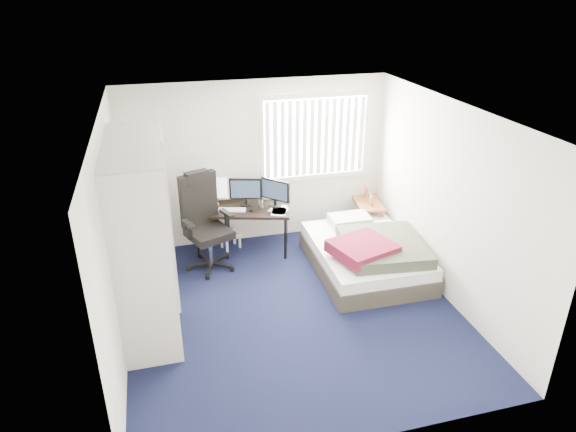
# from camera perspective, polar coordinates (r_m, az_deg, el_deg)

# --- Properties ---
(ground) EXTENTS (4.20, 4.20, 0.00)m
(ground) POSITION_cam_1_polar(r_m,az_deg,el_deg) (6.56, 0.58, -10.38)
(ground) COLOR black
(ground) RESTS_ON ground
(room_shell) EXTENTS (4.20, 4.20, 4.20)m
(room_shell) POSITION_cam_1_polar(r_m,az_deg,el_deg) (5.82, 0.64, 1.85)
(room_shell) COLOR silver
(room_shell) RESTS_ON ground
(window_assembly) EXTENTS (1.72, 0.09, 1.32)m
(window_assembly) POSITION_cam_1_polar(r_m,az_deg,el_deg) (7.88, 3.02, 8.74)
(window_assembly) COLOR white
(window_assembly) RESTS_ON ground
(closet) EXTENTS (0.64, 1.84, 2.22)m
(closet) POSITION_cam_1_polar(r_m,az_deg,el_deg) (5.95, -15.78, -0.26)
(closet) COLOR beige
(closet) RESTS_ON ground
(desk) EXTENTS (1.54, 1.02, 1.16)m
(desk) POSITION_cam_1_polar(r_m,az_deg,el_deg) (7.64, -5.07, 1.24)
(desk) COLOR black
(desk) RESTS_ON ground
(office_chair) EXTENTS (0.85, 0.85, 1.40)m
(office_chair) POSITION_cam_1_polar(r_m,az_deg,el_deg) (7.34, -9.08, -1.73)
(office_chair) COLOR black
(office_chair) RESTS_ON ground
(footstool) EXTENTS (0.38, 0.34, 0.25)m
(footstool) POSITION_cam_1_polar(r_m,az_deg,el_deg) (7.92, -6.40, -2.27)
(footstool) COLOR white
(footstool) RESTS_ON ground
(nightstand) EXTENTS (0.50, 0.83, 0.72)m
(nightstand) POSITION_cam_1_polar(r_m,az_deg,el_deg) (8.38, 8.79, 1.30)
(nightstand) COLOR brown
(nightstand) RESTS_ON ground
(bed) EXTENTS (1.46, 1.90, 0.62)m
(bed) POSITION_cam_1_polar(r_m,az_deg,el_deg) (7.31, 8.80, -4.19)
(bed) COLOR #393229
(bed) RESTS_ON ground
(pine_box) EXTENTS (0.42, 0.36, 0.27)m
(pine_box) POSITION_cam_1_polar(r_m,az_deg,el_deg) (6.67, -14.40, -9.21)
(pine_box) COLOR #AB7D55
(pine_box) RESTS_ON ground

